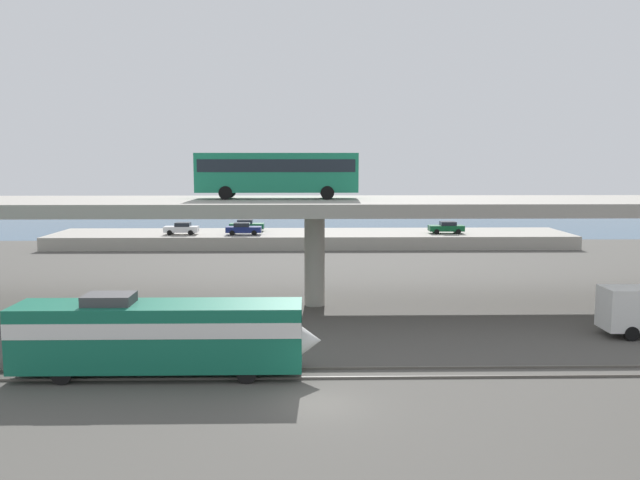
# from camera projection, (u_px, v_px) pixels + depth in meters

# --- Properties ---
(ground_plane) EXTENTS (260.00, 260.00, 0.00)m
(ground_plane) POSITION_uv_depth(u_px,v_px,m) (320.00, 403.00, 29.32)
(ground_plane) COLOR #4C4944
(rail_strip_near) EXTENTS (110.00, 0.12, 0.12)m
(rail_strip_near) POSITION_uv_depth(u_px,v_px,m) (319.00, 378.00, 32.53)
(rail_strip_near) COLOR #59544C
(rail_strip_near) RESTS_ON ground_plane
(rail_strip_far) EXTENTS (110.00, 0.12, 0.12)m
(rail_strip_far) POSITION_uv_depth(u_px,v_px,m) (318.00, 368.00, 34.02)
(rail_strip_far) COLOR #59544C
(rail_strip_far) RESTS_ON ground_plane
(train_locomotive) EXTENTS (15.26, 3.04, 4.18)m
(train_locomotive) POSITION_uv_depth(u_px,v_px,m) (174.00, 333.00, 32.88)
(train_locomotive) COLOR #14664C
(train_locomotive) RESTS_ON ground_plane
(highway_overpass) EXTENTS (96.00, 11.16, 7.91)m
(highway_overpass) POSITION_uv_depth(u_px,v_px,m) (315.00, 208.00, 48.28)
(highway_overpass) COLOR #9E998E
(highway_overpass) RESTS_ON ground_plane
(transit_bus_on_overpass) EXTENTS (12.00, 2.68, 3.40)m
(transit_bus_on_overpass) POSITION_uv_depth(u_px,v_px,m) (277.00, 171.00, 48.94)
(transit_bus_on_overpass) COLOR #197A56
(transit_bus_on_overpass) RESTS_ON highway_overpass
(pier_parking_lot) EXTENTS (65.08, 11.04, 1.62)m
(pier_parking_lot) POSITION_uv_depth(u_px,v_px,m) (311.00, 239.00, 83.80)
(pier_parking_lot) COLOR #9E998E
(pier_parking_lot) RESTS_ON ground_plane
(parked_car_0) EXTENTS (4.32, 1.90, 1.50)m
(parked_car_0) POSITION_uv_depth(u_px,v_px,m) (243.00, 229.00, 80.84)
(parked_car_0) COLOR navy
(parked_car_0) RESTS_ON pier_parking_lot
(parked_car_1) EXTENTS (4.13, 1.88, 1.50)m
(parked_car_1) POSITION_uv_depth(u_px,v_px,m) (182.00, 228.00, 81.10)
(parked_car_1) COLOR silver
(parked_car_1) RESTS_ON pier_parking_lot
(parked_car_2) EXTENTS (4.40, 1.96, 1.50)m
(parked_car_2) POSITION_uv_depth(u_px,v_px,m) (247.00, 225.00, 84.97)
(parked_car_2) COLOR #0C4C26
(parked_car_2) RESTS_ON pier_parking_lot
(parked_car_3) EXTENTS (4.34, 1.95, 1.50)m
(parked_car_3) POSITION_uv_depth(u_px,v_px,m) (446.00, 227.00, 82.36)
(parked_car_3) COLOR #0C4C26
(parked_car_3) RESTS_ON pier_parking_lot
(harbor_water) EXTENTS (140.00, 36.00, 0.01)m
(harbor_water) POSITION_uv_depth(u_px,v_px,m) (310.00, 227.00, 106.72)
(harbor_water) COLOR #385B7A
(harbor_water) RESTS_ON ground_plane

